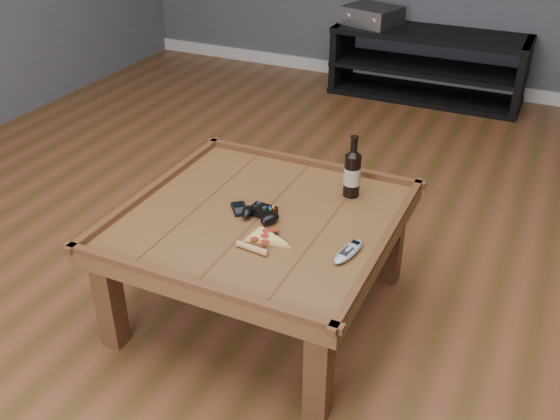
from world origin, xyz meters
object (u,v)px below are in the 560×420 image
at_px(media_console, 427,66).
at_px(pizza_slice, 263,239).
at_px(smartphone, 240,209).
at_px(remote_control, 349,251).
at_px(av_receiver, 372,16).
at_px(game_controller, 261,213).
at_px(coffee_table, 260,229).
at_px(beer_bottle, 352,172).

xyz_separation_m(media_console, pizza_slice, (0.09, -2.90, 0.21)).
bearing_deg(smartphone, remote_control, -52.38).
relative_size(smartphone, remote_control, 0.61).
distance_m(pizza_slice, remote_control, 0.31).
bearing_deg(remote_control, av_receiver, 116.41).
bearing_deg(remote_control, game_controller, 177.30).
height_order(coffee_table, game_controller, game_controller).
xyz_separation_m(game_controller, pizza_slice, (0.08, -0.14, -0.01)).
bearing_deg(av_receiver, game_controller, -62.36).
bearing_deg(av_receiver, smartphone, -64.34).
bearing_deg(beer_bottle, pizza_slice, -110.55).
distance_m(coffee_table, game_controller, 0.08).
bearing_deg(media_console, remote_control, -82.18).
relative_size(beer_bottle, smartphone, 2.32).
distance_m(beer_bottle, remote_control, 0.43).
distance_m(smartphone, av_receiver, 2.77).
height_order(smartphone, remote_control, remote_control).
xyz_separation_m(game_controller, smartphone, (-0.10, 0.02, -0.02)).
distance_m(pizza_slice, av_receiver, 2.95).
relative_size(pizza_slice, remote_control, 1.30).
height_order(coffee_table, beer_bottle, beer_bottle).
relative_size(media_console, beer_bottle, 5.45).
xyz_separation_m(beer_bottle, smartphone, (-0.35, -0.30, -0.10)).
bearing_deg(game_controller, pizza_slice, -54.78).
height_order(coffee_table, media_console, media_console).
distance_m(coffee_table, beer_bottle, 0.43).
bearing_deg(remote_control, smartphone, 177.57).
height_order(game_controller, remote_control, game_controller).
bearing_deg(pizza_slice, beer_bottle, 75.17).
xyz_separation_m(game_controller, remote_control, (0.38, -0.09, -0.01)).
relative_size(coffee_table, av_receiver, 2.25).
bearing_deg(coffee_table, smartphone, 176.99).
bearing_deg(beer_bottle, coffee_table, -130.71).
xyz_separation_m(coffee_table, smartphone, (-0.09, 0.00, 0.07)).
bearing_deg(media_console, coffee_table, -90.00).
relative_size(media_console, remote_control, 7.74).
relative_size(coffee_table, media_console, 0.74).
xyz_separation_m(coffee_table, game_controller, (0.01, -0.02, 0.08)).
relative_size(game_controller, smartphone, 1.53).
bearing_deg(av_receiver, pizza_slice, -61.29).
xyz_separation_m(pizza_slice, remote_control, (0.30, 0.05, 0.00)).
distance_m(remote_control, av_receiver, 2.97).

